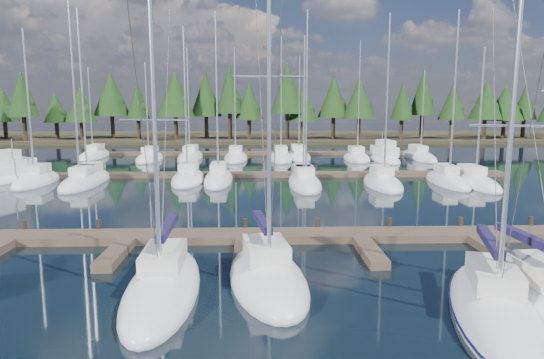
{
  "coord_description": "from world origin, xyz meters",
  "views": [
    {
      "loc": [
        0.67,
        -6.93,
        7.23
      ],
      "look_at": [
        1.56,
        22.0,
        2.58
      ],
      "focal_mm": 32.0,
      "sensor_mm": 36.0,
      "label": 1
    }
  ],
  "objects_px": {
    "main_dock": "(245,239)",
    "front_sailboat_2": "(163,288)",
    "front_sailboat_3": "(267,277)",
    "motor_yacht_right": "(384,157)",
    "front_sailboat_4": "(494,309)",
    "motor_yacht_left": "(5,176)"
  },
  "relations": [
    {
      "from": "main_dock",
      "to": "front_sailboat_2",
      "type": "height_order",
      "value": "front_sailboat_2"
    },
    {
      "from": "front_sailboat_3",
      "to": "motor_yacht_right",
      "type": "bearing_deg",
      "value": 69.36
    },
    {
      "from": "main_dock",
      "to": "front_sailboat_3",
      "type": "height_order",
      "value": "front_sailboat_3"
    },
    {
      "from": "front_sailboat_2",
      "to": "front_sailboat_4",
      "type": "bearing_deg",
      "value": -11.08
    },
    {
      "from": "motor_yacht_left",
      "to": "front_sailboat_2",
      "type": "bearing_deg",
      "value": -54.2
    },
    {
      "from": "main_dock",
      "to": "front_sailboat_2",
      "type": "bearing_deg",
      "value": -113.59
    },
    {
      "from": "motor_yacht_right",
      "to": "front_sailboat_3",
      "type": "bearing_deg",
      "value": -110.64
    },
    {
      "from": "motor_yacht_left",
      "to": "main_dock",
      "type": "bearing_deg",
      "value": -42.26
    },
    {
      "from": "front_sailboat_3",
      "to": "motor_yacht_left",
      "type": "distance_m",
      "value": 35.31
    },
    {
      "from": "motor_yacht_right",
      "to": "main_dock",
      "type": "bearing_deg",
      "value": -115.14
    },
    {
      "from": "front_sailboat_2",
      "to": "front_sailboat_4",
      "type": "relative_size",
      "value": 1.02
    },
    {
      "from": "front_sailboat_3",
      "to": "motor_yacht_left",
      "type": "height_order",
      "value": "front_sailboat_3"
    },
    {
      "from": "main_dock",
      "to": "motor_yacht_right",
      "type": "distance_m",
      "value": 38.58
    },
    {
      "from": "motor_yacht_left",
      "to": "motor_yacht_right",
      "type": "height_order",
      "value": "motor_yacht_left"
    },
    {
      "from": "main_dock",
      "to": "front_sailboat_2",
      "type": "distance_m",
      "value": 7.32
    },
    {
      "from": "front_sailboat_3",
      "to": "front_sailboat_4",
      "type": "bearing_deg",
      "value": -22.76
    },
    {
      "from": "front_sailboat_3",
      "to": "front_sailboat_4",
      "type": "xyz_separation_m",
      "value": [
        7.63,
        -3.2,
        -0.03
      ]
    },
    {
      "from": "main_dock",
      "to": "front_sailboat_3",
      "type": "distance_m",
      "value": 5.88
    },
    {
      "from": "motor_yacht_right",
      "to": "front_sailboat_4",
      "type": "bearing_deg",
      "value": -99.95
    },
    {
      "from": "front_sailboat_4",
      "to": "motor_yacht_left",
      "type": "distance_m",
      "value": 42.94
    },
    {
      "from": "front_sailboat_4",
      "to": "motor_yacht_left",
      "type": "height_order",
      "value": "front_sailboat_4"
    },
    {
      "from": "main_dock",
      "to": "motor_yacht_left",
      "type": "xyz_separation_m",
      "value": [
        -22.54,
        20.49,
        0.31
      ]
    }
  ]
}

